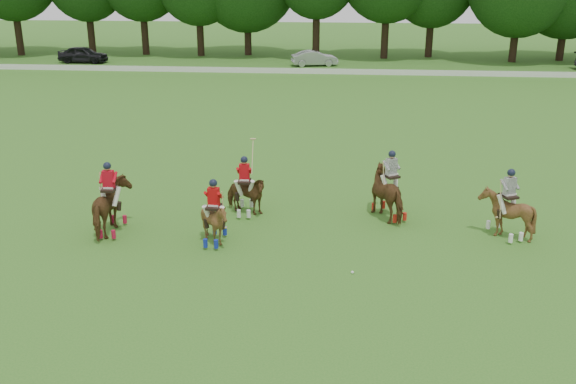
# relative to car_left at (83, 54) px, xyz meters

# --- Properties ---
(ground) EXTENTS (180.00, 180.00, 0.00)m
(ground) POSITION_rel_car_left_xyz_m (21.44, -42.50, -0.77)
(ground) COLOR #306C1F
(ground) RESTS_ON ground
(boundary_rail) EXTENTS (120.00, 0.10, 0.44)m
(boundary_rail) POSITION_rel_car_left_xyz_m (21.44, -4.50, -0.55)
(boundary_rail) COLOR white
(boundary_rail) RESTS_ON ground
(car_left) EXTENTS (4.56, 1.98, 1.53)m
(car_left) POSITION_rel_car_left_xyz_m (0.00, 0.00, 0.00)
(car_left) COLOR black
(car_left) RESTS_ON ground
(car_mid) EXTENTS (4.35, 2.36, 1.36)m
(car_mid) POSITION_rel_car_left_xyz_m (21.56, 0.00, -0.09)
(car_mid) COLOR #A5A5AA
(car_mid) RESTS_ON ground
(polo_red_a) EXTENTS (1.34, 2.18, 2.48)m
(polo_red_a) POSITION_rel_car_left_xyz_m (16.81, -39.01, 0.15)
(polo_red_a) COLOR #462B12
(polo_red_a) RESTS_ON ground
(polo_red_b) EXTENTS (1.51, 1.31, 2.72)m
(polo_red_b) POSITION_rel_car_left_xyz_m (21.00, -36.89, 0.00)
(polo_red_b) COLOR #462B12
(polo_red_b) RESTS_ON ground
(polo_red_c) EXTENTS (1.28, 1.42, 2.19)m
(polo_red_c) POSITION_rel_car_left_xyz_m (20.43, -39.56, 0.01)
(polo_red_c) COLOR #462B12
(polo_red_c) RESTS_ON ground
(polo_stripe_a) EXTENTS (1.94, 2.32, 2.48)m
(polo_stripe_a) POSITION_rel_car_left_xyz_m (26.19, -36.72, 0.15)
(polo_stripe_a) COLOR #462B12
(polo_stripe_a) RESTS_ON ground
(polo_stripe_b) EXTENTS (1.84, 1.92, 2.36)m
(polo_stripe_b) POSITION_rel_car_left_xyz_m (29.93, -38.15, 0.09)
(polo_stripe_b) COLOR #462B12
(polo_stripe_b) RESTS_ON ground
(polo_ball) EXTENTS (0.09, 0.09, 0.09)m
(polo_ball) POSITION_rel_car_left_xyz_m (24.88, -41.37, -0.72)
(polo_ball) COLOR white
(polo_ball) RESTS_ON ground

